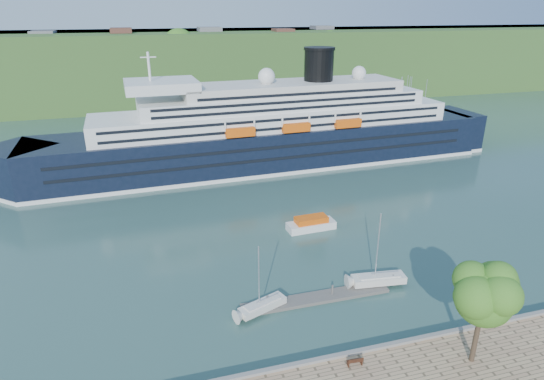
{
  "coord_description": "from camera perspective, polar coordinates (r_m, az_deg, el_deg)",
  "views": [
    {
      "loc": [
        -15.75,
        -31.08,
        31.56
      ],
      "look_at": [
        1.73,
        30.0,
        6.12
      ],
      "focal_mm": 30.0,
      "sensor_mm": 36.0,
      "label": 1
    }
  ],
  "objects": [
    {
      "name": "promenade_tree",
      "position": [
        45.74,
        24.81,
        -13.55
      ],
      "size": [
        6.78,
        6.78,
        11.23
      ],
      "primitive_type": null,
      "color": "#316019",
      "rests_on": "promenade"
    },
    {
      "name": "floating_pontoon",
      "position": [
        54.64,
        5.59,
        -13.33
      ],
      "size": [
        17.78,
        2.21,
        0.4
      ],
      "primitive_type": null,
      "rotation": [
        0.0,
        0.0,
        -0.0
      ],
      "color": "#66625B",
      "rests_on": "ground"
    },
    {
      "name": "sailboat_white_far",
      "position": [
        55.89,
        13.55,
        -7.62
      ],
      "size": [
        7.41,
        2.85,
        9.33
      ],
      "primitive_type": null,
      "rotation": [
        0.0,
        0.0,
        -0.12
      ],
      "color": "silver",
      "rests_on": "ground"
    },
    {
      "name": "sailboat_white_near",
      "position": [
        50.33,
        -1.23,
        -11.36
      ],
      "size": [
        6.44,
        3.82,
        8.05
      ],
      "primitive_type": null,
      "rotation": [
        0.0,
        0.0,
        0.36
      ],
      "color": "silver",
      "rests_on": "ground"
    },
    {
      "name": "tender_launch",
      "position": [
        69.92,
        4.94,
        -4.15
      ],
      "size": [
        7.65,
        2.98,
        2.08
      ],
      "primitive_type": null,
      "rotation": [
        0.0,
        0.0,
        0.05
      ],
      "color": "#E3550D",
      "rests_on": "ground"
    },
    {
      "name": "far_hillside",
      "position": [
        177.86,
        -11.19,
        15.11
      ],
      "size": [
        400.0,
        50.0,
        24.0
      ],
      "primitive_type": "cube",
      "color": "#385823",
      "rests_on": "ground"
    },
    {
      "name": "quay_coping",
      "position": [
        46.12,
        8.81,
        -19.76
      ],
      "size": [
        220.0,
        0.5,
        0.3
      ],
      "primitive_type": "cube",
      "color": "slate",
      "rests_on": "promenade"
    },
    {
      "name": "cruise_ship",
      "position": [
        95.42,
        -0.66,
        10.09
      ],
      "size": [
        108.92,
        20.54,
        24.33
      ],
      "primitive_type": null,
      "rotation": [
        0.0,
        0.0,
        0.04
      ],
      "color": "black",
      "rests_on": "ground"
    },
    {
      "name": "park_bench",
      "position": [
        45.2,
        10.35,
        -20.31
      ],
      "size": [
        1.59,
        0.75,
        0.99
      ],
      "primitive_type": null,
      "rotation": [
        0.0,
        0.0,
        -0.07
      ],
      "color": "#412112",
      "rests_on": "promenade"
    },
    {
      "name": "ground",
      "position": [
        47.02,
        8.61,
        -20.65
      ],
      "size": [
        400.0,
        400.0,
        0.0
      ],
      "primitive_type": "plane",
      "color": "#2B4D45",
      "rests_on": "ground"
    }
  ]
}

